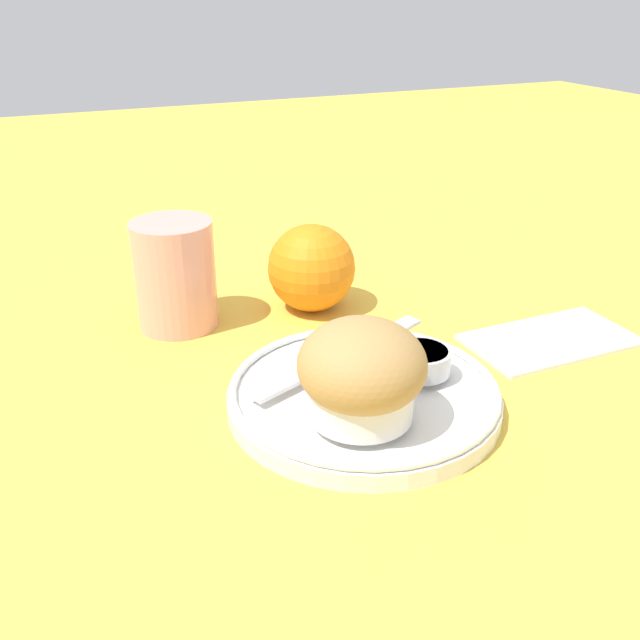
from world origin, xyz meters
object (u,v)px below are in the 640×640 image
(juice_glass, at_px, (175,275))
(orange_fruit, at_px, (311,268))
(muffin, at_px, (362,373))
(butter_knife, at_px, (342,355))

(juice_glass, bearing_deg, orange_fruit, -7.44)
(muffin, height_order, orange_fruit, muffin)
(butter_knife, xyz_separation_m, juice_glass, (-0.10, 0.16, 0.03))
(muffin, height_order, butter_knife, muffin)
(butter_knife, relative_size, orange_fruit, 2.10)
(butter_knife, bearing_deg, orange_fruit, 55.54)
(orange_fruit, bearing_deg, butter_knife, -103.21)
(orange_fruit, bearing_deg, muffin, -104.67)
(orange_fruit, bearing_deg, juice_glass, 172.56)
(muffin, height_order, juice_glass, juice_glass)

